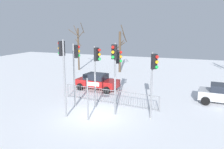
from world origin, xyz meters
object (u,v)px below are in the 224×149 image
object	(u,v)px
traffic_light_rear_right	(154,71)
direction_sign_post	(89,97)
traffic_light_foreground_right	(63,61)
traffic_light_foreground_left	(96,63)
traffic_light_mid_left	(114,63)
bare_tree_centre	(78,47)
traffic_light_rear_left	(117,65)
traffic_light_mid_right	(76,61)
car_red_mid	(97,81)
bare_tree_left	(120,50)

from	to	relation	value
traffic_light_rear_right	direction_sign_post	xyz separation A→B (m)	(-3.61, -1.52, -1.56)
traffic_light_foreground_right	traffic_light_foreground_left	xyz separation A→B (m)	(1.29, 2.18, -0.39)
traffic_light_mid_left	traffic_light_foreground_left	world-z (taller)	traffic_light_mid_left
traffic_light_mid_left	bare_tree_centre	xyz separation A→B (m)	(-9.82, 13.44, -0.40)
traffic_light_rear_right	traffic_light_rear_left	distance (m)	3.08
traffic_light_mid_right	direction_sign_post	world-z (taller)	traffic_light_mid_right
traffic_light_mid_left	car_red_mid	world-z (taller)	traffic_light_mid_left
direction_sign_post	traffic_light_foreground_right	bearing A→B (deg)	174.80
traffic_light_mid_right	bare_tree_left	bearing A→B (deg)	127.27
direction_sign_post	bare_tree_left	size ratio (longest dim) A/B	0.45
traffic_light_rear_right	bare_tree_left	xyz separation A→B (m)	(-6.61, 13.67, -0.32)
direction_sign_post	bare_tree_left	bearing A→B (deg)	97.32
traffic_light_mid_left	bare_tree_left	bearing A→B (deg)	-72.62
traffic_light_mid_right	bare_tree_centre	bearing A→B (deg)	150.49
car_red_mid	traffic_light_mid_right	bearing A→B (deg)	-80.00
traffic_light_foreground_left	bare_tree_centre	bearing A→B (deg)	-132.34
traffic_light_rear_right	direction_sign_post	world-z (taller)	traffic_light_rear_right
traffic_light_rear_right	bare_tree_left	world-z (taller)	bare_tree_left
traffic_light_rear_left	traffic_light_foreground_right	bearing A→B (deg)	-74.97
traffic_light_foreground_left	traffic_light_rear_right	size ratio (longest dim) A/B	1.04
traffic_light_mid_right	traffic_light_rear_right	distance (m)	5.61
bare_tree_centre	direction_sign_post	bearing A→B (deg)	-59.64
traffic_light_foreground_left	car_red_mid	bearing A→B (deg)	-141.78
traffic_light_mid_left	traffic_light_foreground_left	size ratio (longest dim) A/B	1.07
traffic_light_foreground_right	traffic_light_mid_left	world-z (taller)	traffic_light_foreground_right
traffic_light_rear_left	bare_tree_left	xyz separation A→B (m)	(-3.83, 12.34, -0.31)
traffic_light_mid_left	bare_tree_left	xyz separation A→B (m)	(-4.20, 13.90, -0.68)
traffic_light_foreground_left	car_red_mid	world-z (taller)	traffic_light_foreground_left
traffic_light_foreground_left	traffic_light_foreground_right	bearing A→B (deg)	-16.18
car_red_mid	traffic_light_mid_left	bearing A→B (deg)	-51.09
traffic_light_foreground_right	traffic_light_mid_left	xyz separation A→B (m)	(2.94, 1.25, -0.16)
traffic_light_foreground_right	bare_tree_centre	distance (m)	16.22
traffic_light_rear_left	bare_tree_left	distance (m)	12.92
traffic_light_foreground_left	car_red_mid	xyz separation A→B (m)	(-1.92, 4.37, -2.43)
traffic_light_rear_left	traffic_light_mid_right	bearing A→B (deg)	-106.78
traffic_light_foreground_right	traffic_light_rear_right	size ratio (longest dim) A/B	1.17
direction_sign_post	traffic_light_foreground_left	bearing A→B (deg)	97.53
traffic_light_mid_right	traffic_light_mid_left	xyz separation A→B (m)	(3.17, -0.78, 0.12)
traffic_light_rear_right	traffic_light_foreground_left	bearing A→B (deg)	-59.24
traffic_light_rear_left	car_red_mid	size ratio (longest dim) A/B	1.06
traffic_light_mid_left	direction_sign_post	size ratio (longest dim) A/B	1.76
traffic_light_foreground_right	traffic_light_foreground_left	size ratio (longest dim) A/B	1.12
traffic_light_foreground_right	traffic_light_rear_left	xyz separation A→B (m)	(2.57, 2.81, -0.53)
traffic_light_rear_right	direction_sign_post	size ratio (longest dim) A/B	1.57
traffic_light_mid_left	bare_tree_left	size ratio (longest dim) A/B	0.80
traffic_light_mid_right	car_red_mid	size ratio (longest dim) A/B	1.15
traffic_light_mid_left	bare_tree_left	distance (m)	14.54
traffic_light_foreground_right	direction_sign_post	world-z (taller)	traffic_light_foreground_right
traffic_light_rear_right	car_red_mid	xyz separation A→B (m)	(-5.98, 5.07, -2.30)
traffic_light_mid_left	car_red_mid	xyz separation A→B (m)	(-3.56, 5.30, -2.67)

